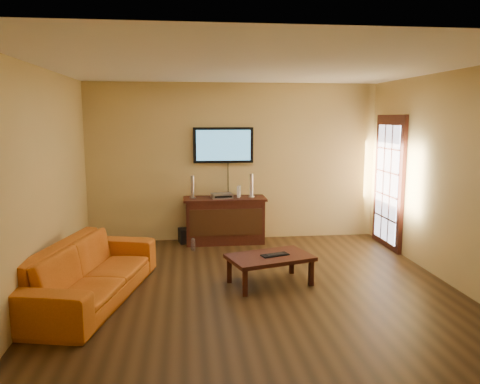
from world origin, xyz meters
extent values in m
plane|color=black|center=(0.00, 0.00, 0.00)|extent=(5.00, 5.00, 0.00)
plane|color=tan|center=(0.00, 2.50, 1.35)|extent=(5.00, 0.00, 5.00)
plane|color=tan|center=(-2.50, 0.00, 1.35)|extent=(0.00, 5.00, 5.00)
plane|color=tan|center=(2.50, 0.00, 1.35)|extent=(0.00, 5.00, 5.00)
plane|color=white|center=(0.00, 0.00, 2.70)|extent=(5.00, 5.00, 0.00)
cube|color=black|center=(2.46, 1.70, 1.05)|extent=(0.06, 1.02, 2.22)
cube|color=white|center=(2.42, 1.70, 1.05)|extent=(0.01, 0.79, 1.89)
cube|color=black|center=(-0.19, 2.24, 0.37)|extent=(1.31, 0.49, 0.74)
cube|color=black|center=(-0.19, 1.99, 0.41)|extent=(1.20, 0.02, 0.44)
cube|color=black|center=(-0.19, 2.24, 0.76)|extent=(1.38, 0.53, 0.04)
cube|color=black|center=(-0.19, 2.46, 1.65)|extent=(1.02, 0.07, 0.61)
cube|color=teal|center=(-0.19, 2.42, 1.65)|extent=(0.92, 0.01, 0.51)
cube|color=black|center=(0.22, 0.15, 0.35)|extent=(1.18, 0.89, 0.05)
cube|color=black|center=(-0.15, -0.22, 0.16)|extent=(0.06, 0.06, 0.33)
cube|color=black|center=(0.73, 0.04, 0.16)|extent=(0.06, 0.06, 0.33)
cube|color=black|center=(-0.30, 0.26, 0.16)|extent=(0.06, 0.06, 0.33)
cube|color=black|center=(0.59, 0.52, 0.16)|extent=(0.06, 0.06, 0.33)
imported|color=#BC5A14|center=(-1.97, -0.11, 0.45)|extent=(1.18, 2.37, 0.89)
cylinder|color=silver|center=(-0.72, 2.27, 0.79)|extent=(0.10, 0.10, 0.02)
cylinder|color=silver|center=(-0.72, 2.27, 0.97)|extent=(0.06, 0.06, 0.36)
cylinder|color=silver|center=(0.27, 2.25, 0.79)|extent=(0.11, 0.11, 0.02)
cylinder|color=silver|center=(0.27, 2.25, 0.98)|extent=(0.06, 0.06, 0.38)
cube|color=silver|center=(-0.24, 2.21, 0.82)|extent=(0.37, 0.29, 0.08)
cube|color=white|center=(0.06, 2.25, 0.88)|extent=(0.08, 0.15, 0.19)
cube|color=black|center=(-0.84, 2.30, 0.12)|extent=(0.29, 0.29, 0.25)
cylinder|color=white|center=(-0.74, 1.80, 0.09)|extent=(0.07, 0.07, 0.19)
sphere|color=white|center=(-0.74, 1.80, 0.19)|extent=(0.04, 0.04, 0.04)
cube|color=black|center=(0.28, 0.15, 0.38)|extent=(0.38, 0.24, 0.02)
cube|color=black|center=(0.28, 0.15, 0.39)|extent=(0.25, 0.16, 0.01)
camera|label=1|loc=(-0.83, -5.52, 2.12)|focal=35.00mm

